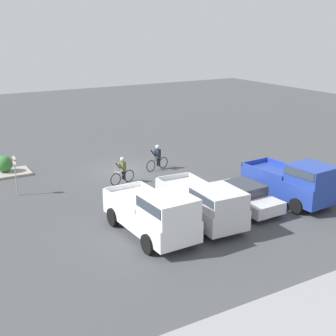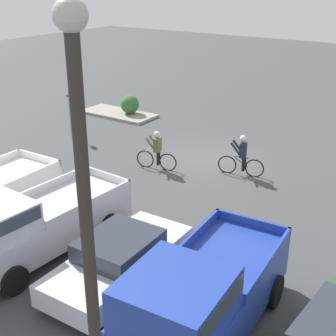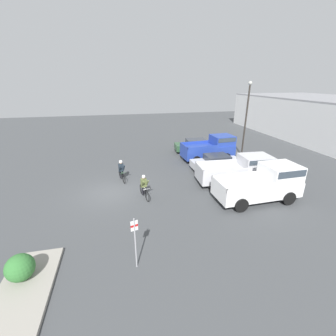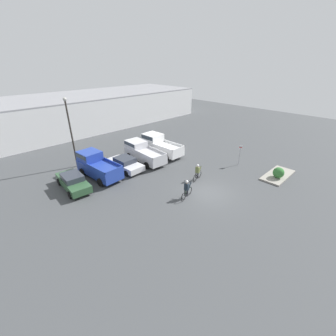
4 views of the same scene
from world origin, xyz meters
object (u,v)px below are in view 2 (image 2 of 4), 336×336
fire_lane_sign (69,108)px  cyclist_0 (157,150)px  cyclist_1 (242,155)px  shrub (130,104)px  pickup_truck_0 (201,297)px  lamppost (90,265)px  pickup_truck_1 (27,224)px  sedan_1 (120,259)px

fire_lane_sign → cyclist_0: bearing=169.9°
cyclist_1 → shrub: size_ratio=1.76×
pickup_truck_0 → lamppost: bearing=97.5°
pickup_truck_0 → pickup_truck_1: bearing=-1.1°
pickup_truck_1 → fire_lane_sign: size_ratio=2.37×
lamppost → cyclist_0: bearing=-58.0°
pickup_truck_0 → cyclist_1: (3.33, -8.87, -0.35)m
sedan_1 → cyclist_0: cyclist_0 is taller
cyclist_1 → sedan_1: bearing=93.5°
sedan_1 → fire_lane_sign: fire_lane_sign is taller
sedan_1 → lamppost: (-3.31, 4.35, 3.57)m
sedan_1 → cyclist_1: (0.50, -8.18, 0.16)m
pickup_truck_1 → lamppost: size_ratio=0.77×
shrub → lamppost: bearing=127.4°
sedan_1 → fire_lane_sign: 12.46m
sedan_1 → shrub: (9.40, -12.25, -0.01)m
fire_lane_sign → sedan_1: bearing=140.8°
pickup_truck_0 → cyclist_0: bearing=-49.1°
pickup_truck_0 → sedan_1: bearing=-13.8°
fire_lane_sign → pickup_truck_1: bearing=128.9°
pickup_truck_0 → lamppost: (-0.48, 3.65, 3.06)m
cyclist_1 → fire_lane_sign: size_ratio=0.77×
sedan_1 → fire_lane_sign: (9.63, -7.86, 0.75)m
sedan_1 → pickup_truck_1: size_ratio=0.79×
pickup_truck_0 → shrub: size_ratio=4.97×
cyclist_1 → shrub: bearing=-24.6°
cyclist_1 → lamppost: size_ratio=0.25×
lamppost → pickup_truck_1: bearing=-31.5°
pickup_truck_0 → cyclist_0: pickup_truck_0 is taller
cyclist_0 → cyclist_1: bearing=-156.5°
lamppost → shrub: 21.21m
sedan_1 → lamppost: lamppost is taller
cyclist_0 → cyclist_1: size_ratio=0.95×
lamppost → shrub: size_ratio=7.00×
fire_lane_sign → lamppost: 18.02m
sedan_1 → fire_lane_sign: size_ratio=1.87×
cyclist_0 → shrub: size_ratio=1.66×
pickup_truck_1 → fire_lane_sign: 10.86m
pickup_truck_1 → cyclist_0: pickup_truck_1 is taller
pickup_truck_0 → shrub: pickup_truck_0 is taller
shrub → cyclist_1: bearing=155.4°
sedan_1 → lamppost: 6.53m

